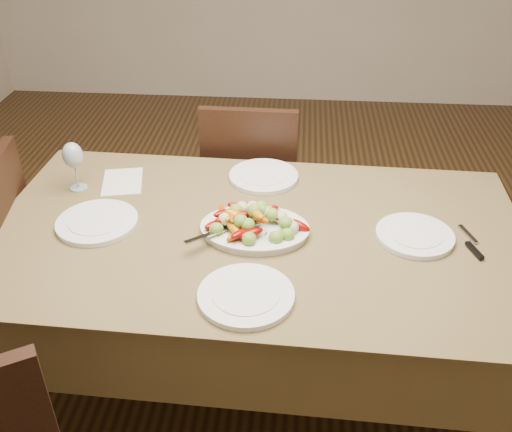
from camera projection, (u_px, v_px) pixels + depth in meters
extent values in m
plane|color=#392511|center=(268.00, 355.00, 2.49)|extent=(6.00, 6.00, 0.00)
cube|color=brown|center=(256.00, 313.00, 2.16)|extent=(1.87, 1.09, 0.76)
ellipsoid|color=white|center=(255.00, 230.00, 1.93)|extent=(0.37, 0.28, 0.02)
cylinder|color=white|center=(97.00, 222.00, 1.98)|extent=(0.28, 0.28, 0.02)
cylinder|color=white|center=(415.00, 236.00, 1.91)|extent=(0.26, 0.26, 0.02)
cylinder|color=white|center=(264.00, 177.00, 2.26)|extent=(0.27, 0.27, 0.02)
cylinder|color=white|center=(246.00, 296.00, 1.66)|extent=(0.28, 0.28, 0.02)
cube|color=silver|center=(122.00, 181.00, 2.24)|extent=(0.19, 0.24, 0.00)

